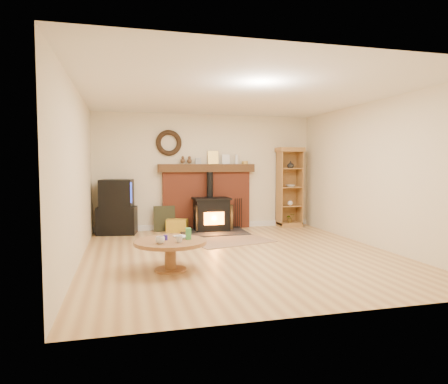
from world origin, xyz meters
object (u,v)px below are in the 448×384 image
object	(u,v)px
wood_stove	(212,215)
coffee_table	(171,246)
tv_unit	(117,208)
curio_cabinet	(289,187)

from	to	relation	value
wood_stove	coffee_table	size ratio (longest dim) A/B	1.40
tv_unit	coffee_table	xyz separation A→B (m)	(0.76, -3.22, -0.21)
tv_unit	curio_cabinet	world-z (taller)	curio_cabinet
tv_unit	curio_cabinet	distance (m)	3.97
curio_cabinet	coffee_table	size ratio (longest dim) A/B	1.86
wood_stove	tv_unit	xyz separation A→B (m)	(-2.01, 0.19, 0.19)
wood_stove	curio_cabinet	size ratio (longest dim) A/B	0.75
coffee_table	curio_cabinet	bearing A→B (deg)	45.95
coffee_table	wood_stove	bearing A→B (deg)	67.51
tv_unit	wood_stove	bearing A→B (deg)	-5.51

